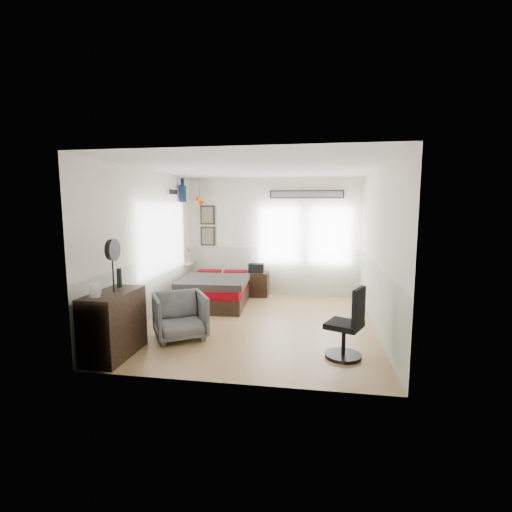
% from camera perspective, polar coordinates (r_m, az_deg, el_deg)
% --- Properties ---
extents(ground_plane, '(4.00, 4.50, 0.01)m').
position_cam_1_polar(ground_plane, '(6.65, 0.31, -10.40)').
color(ground_plane, '#AB874D').
extents(room_shell, '(4.02, 4.52, 2.71)m').
position_cam_1_polar(room_shell, '(6.53, -0.10, 3.77)').
color(room_shell, '#EEE4CD').
rests_on(room_shell, ground_plane).
extents(wall_decor, '(3.55, 1.32, 1.44)m').
position_cam_1_polar(wall_decor, '(8.46, -5.08, 7.94)').
color(wall_decor, black).
rests_on(wall_decor, room_shell).
extents(bed, '(1.42, 1.91, 0.59)m').
position_cam_1_polar(bed, '(7.91, -6.23, -5.31)').
color(bed, black).
rests_on(bed, ground_plane).
extents(dresser, '(0.48, 1.00, 0.90)m').
position_cam_1_polar(dresser, '(5.53, -21.03, -9.76)').
color(dresser, black).
rests_on(dresser, ground_plane).
extents(armchair, '(1.06, 1.06, 0.71)m').
position_cam_1_polar(armchair, '(5.98, -11.61, -9.00)').
color(armchair, slate).
rests_on(armchair, ground_plane).
extents(nightstand, '(0.57, 0.46, 0.55)m').
position_cam_1_polar(nightstand, '(8.55, 0.04, -4.33)').
color(nightstand, black).
rests_on(nightstand, ground_plane).
extents(task_chair, '(0.58, 0.58, 0.99)m').
position_cam_1_polar(task_chair, '(5.24, 13.96, -10.94)').
color(task_chair, black).
rests_on(task_chair, ground_plane).
extents(kettle, '(0.16, 0.13, 0.18)m').
position_cam_1_polar(kettle, '(5.19, -23.57, -4.86)').
color(kettle, silver).
rests_on(kettle, dresser).
extents(bottle, '(0.07, 0.07, 0.28)m').
position_cam_1_polar(bottle, '(5.67, -20.30, -3.16)').
color(bottle, black).
rests_on(bottle, dresser).
extents(stand_fan, '(0.08, 0.30, 0.73)m').
position_cam_1_polar(stand_fan, '(5.30, -21.21, 0.76)').
color(stand_fan, black).
rests_on(stand_fan, dresser).
extents(black_bag, '(0.34, 0.22, 0.20)m').
position_cam_1_polar(black_bag, '(8.48, 0.04, -1.85)').
color(black_bag, black).
rests_on(black_bag, nightstand).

